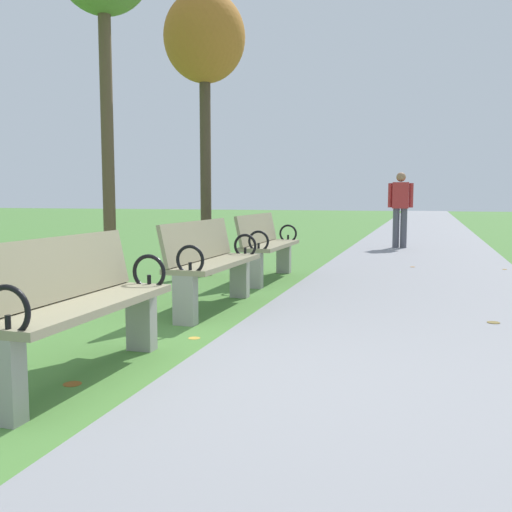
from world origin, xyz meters
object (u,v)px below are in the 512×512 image
at_px(pedestrian_walking, 400,206).
at_px(tree_3, 205,43).
at_px(park_bench_1, 77,303).
at_px(park_bench_3, 267,245).
at_px(park_bench_2, 211,262).

bearing_deg(pedestrian_walking, tree_3, -115.97).
bearing_deg(park_bench_1, park_bench_3, 90.00).
bearing_deg(tree_3, park_bench_3, -10.35).
bearing_deg(park_bench_2, park_bench_3, 90.00).
distance_m(park_bench_1, park_bench_3, 4.52).
distance_m(park_bench_1, pedestrian_walking, 9.94).
distance_m(park_bench_1, park_bench_2, 2.36).
bearing_deg(park_bench_3, tree_3, 169.65).
relative_size(park_bench_1, pedestrian_walking, 0.99).
height_order(park_bench_2, pedestrian_walking, pedestrian_walking).
distance_m(park_bench_3, tree_3, 2.95).
height_order(park_bench_1, park_bench_2, same).
relative_size(park_bench_3, pedestrian_walking, 0.99).
xyz_separation_m(park_bench_3, pedestrian_walking, (1.54, 5.29, 0.44)).
distance_m(park_bench_1, tree_3, 5.54).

